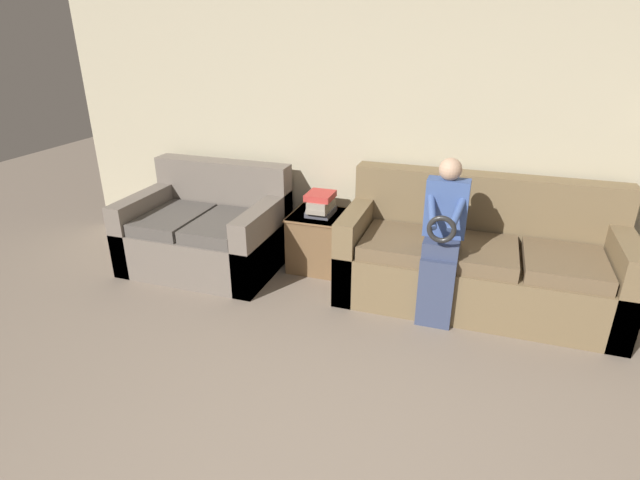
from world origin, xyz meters
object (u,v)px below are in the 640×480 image
couch_main (477,261)px  book_stack (321,204)px  side_shelf (320,240)px  child_left_seated (443,237)px  couch_side (208,232)px

couch_main → book_stack: couch_main is taller
side_shelf → book_stack: book_stack is taller
couch_main → child_left_seated: size_ratio=1.74×
couch_side → child_left_seated: child_left_seated is taller
child_left_seated → side_shelf: (-1.10, 0.53, -0.39)m
child_left_seated → book_stack: size_ratio=3.96×
couch_side → book_stack: bearing=14.2°
couch_side → child_left_seated: bearing=-7.2°
book_stack → couch_side: bearing=-165.8°
couch_main → book_stack: 1.39m
child_left_seated → side_shelf: child_left_seated is taller
couch_main → couch_side: bearing=-177.7°
side_shelf → book_stack: size_ratio=1.69×
couch_side → side_shelf: (0.99, 0.26, -0.05)m
couch_main → side_shelf: 1.37m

